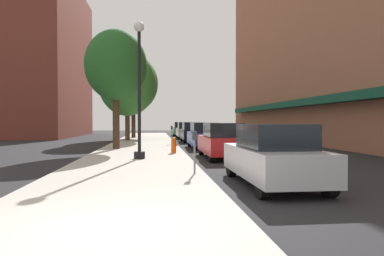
# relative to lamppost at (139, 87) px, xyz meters

# --- Properties ---
(ground_plane) EXTENTS (90.00, 90.00, 0.00)m
(ground_plane) POSITION_rel_lamppost_xyz_m (3.83, 7.92, -3.20)
(ground_plane) COLOR #232326
(sidewalk_slab) EXTENTS (4.80, 50.00, 0.12)m
(sidewalk_slab) POSITION_rel_lamppost_xyz_m (-0.17, 8.92, -3.14)
(sidewalk_slab) COLOR #B7B2A8
(sidewalk_slab) RESTS_ON ground
(building_far_background) EXTENTS (6.80, 18.00, 17.53)m
(building_far_background) POSITION_rel_lamppost_xyz_m (-11.19, 26.92, 5.54)
(building_far_background) COLOR brown
(building_far_background) RESTS_ON ground
(lamppost) EXTENTS (0.48, 0.48, 5.90)m
(lamppost) POSITION_rel_lamppost_xyz_m (0.00, 0.00, 0.00)
(lamppost) COLOR black
(lamppost) RESTS_ON sidewalk_slab
(fire_hydrant) EXTENTS (0.33, 0.26, 0.79)m
(fire_hydrant) POSITION_rel_lamppost_xyz_m (1.63, 2.64, -2.68)
(fire_hydrant) COLOR #E05614
(fire_hydrant) RESTS_ON sidewalk_slab
(parking_meter_near) EXTENTS (0.14, 0.09, 1.31)m
(parking_meter_near) POSITION_rel_lamppost_xyz_m (1.88, -4.56, -2.25)
(parking_meter_near) COLOR slate
(parking_meter_near) RESTS_ON sidewalk_slab
(parking_meter_far) EXTENTS (0.14, 0.09, 1.31)m
(parking_meter_far) POSITION_rel_lamppost_xyz_m (1.88, 9.64, -2.25)
(parking_meter_far) COLOR slate
(parking_meter_far) RESTS_ON sidewalk_slab
(tree_near) EXTENTS (4.91, 4.91, 7.73)m
(tree_near) POSITION_rel_lamppost_xyz_m (-1.64, 15.03, 1.81)
(tree_near) COLOR #4C3823
(tree_near) RESTS_ON sidewalk_slab
(tree_mid) EXTENTS (3.62, 3.62, 7.01)m
(tree_mid) POSITION_rel_lamppost_xyz_m (-1.59, 5.66, 1.81)
(tree_mid) COLOR #422D1E
(tree_mid) RESTS_ON sidewalk_slab
(tree_far) EXTENTS (4.88, 4.88, 8.20)m
(tree_far) POSITION_rel_lamppost_xyz_m (-1.42, 19.88, 2.29)
(tree_far) COLOR #422D1E
(tree_far) RESTS_ON sidewalk_slab
(car_silver) EXTENTS (1.80, 4.30, 1.66)m
(car_silver) POSITION_rel_lamppost_xyz_m (3.83, -6.12, -2.39)
(car_silver) COLOR black
(car_silver) RESTS_ON ground
(car_red) EXTENTS (1.80, 4.30, 1.66)m
(car_red) POSITION_rel_lamppost_xyz_m (3.83, 0.86, -2.39)
(car_red) COLOR black
(car_red) RESTS_ON ground
(car_blue) EXTENTS (1.80, 4.30, 1.66)m
(car_blue) POSITION_rel_lamppost_xyz_m (3.83, 6.97, -2.39)
(car_blue) COLOR black
(car_blue) RESTS_ON ground
(car_black) EXTENTS (1.80, 4.30, 1.66)m
(car_black) POSITION_rel_lamppost_xyz_m (3.83, 13.84, -2.39)
(car_black) COLOR black
(car_black) RESTS_ON ground
(car_white) EXTENTS (1.80, 4.30, 1.66)m
(car_white) POSITION_rel_lamppost_xyz_m (3.83, 19.86, -2.39)
(car_white) COLOR black
(car_white) RESTS_ON ground
(car_green) EXTENTS (1.80, 4.30, 1.66)m
(car_green) POSITION_rel_lamppost_xyz_m (3.83, 26.60, -2.39)
(car_green) COLOR black
(car_green) RESTS_ON ground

